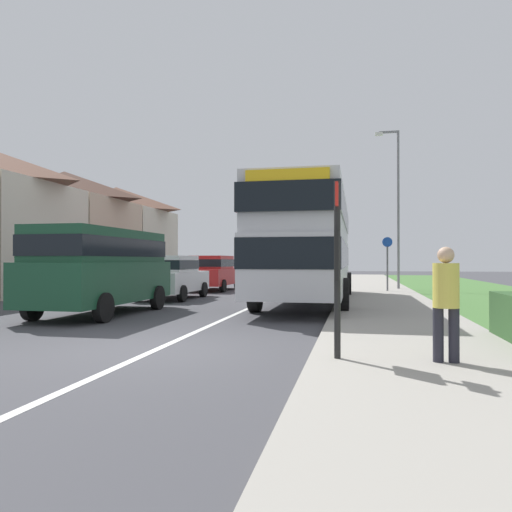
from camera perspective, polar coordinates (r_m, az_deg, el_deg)
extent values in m
plane|color=#424247|center=(8.44, -11.44, -10.64)|extent=(120.00, 120.00, 0.00)
cube|color=silver|center=(16.05, -0.11, -5.80)|extent=(0.14, 60.00, 0.01)
cube|color=#9E998E|center=(13.75, 15.62, -6.44)|extent=(3.20, 68.00, 0.12)
cube|color=#BCBCC1|center=(16.67, 6.17, -1.06)|extent=(2.50, 10.62, 1.65)
cube|color=#BCBCC1|center=(16.73, 6.17, 4.43)|extent=(2.45, 10.41, 1.55)
cube|color=black|center=(16.67, 6.17, 0.08)|extent=(2.53, 10.68, 0.76)
cube|color=black|center=(16.73, 6.17, 4.70)|extent=(2.53, 10.68, 0.72)
cube|color=gold|center=(11.60, 3.65, 9.09)|extent=(2.00, 0.08, 0.44)
cylinder|color=black|center=(20.11, 3.52, -3.31)|extent=(0.30, 1.00, 1.00)
cylinder|color=black|center=(19.91, 10.67, -3.33)|extent=(0.30, 1.00, 1.00)
cylinder|color=black|center=(13.99, -0.09, -4.55)|extent=(0.30, 1.00, 1.00)
cylinder|color=black|center=(13.71, 10.23, -4.63)|extent=(0.30, 1.00, 1.00)
cube|color=#19472D|center=(13.97, -17.66, -2.89)|extent=(1.95, 5.17, 1.08)
cube|color=#19472D|center=(13.97, -17.65, 1.12)|extent=(1.72, 4.75, 0.88)
cube|color=black|center=(13.97, -17.65, 0.94)|extent=(1.75, 4.80, 0.49)
cylinder|color=black|center=(15.87, -17.85, -4.55)|extent=(0.20, 0.72, 0.72)
cylinder|color=black|center=(15.02, -11.47, -4.80)|extent=(0.20, 0.72, 0.72)
cylinder|color=black|center=(13.18, -24.75, -5.36)|extent=(0.20, 0.72, 0.72)
cylinder|color=black|center=(12.15, -17.44, -5.81)|extent=(0.20, 0.72, 0.72)
cube|color=silver|center=(18.97, -9.80, -2.95)|extent=(1.75, 3.94, 0.75)
cube|color=silver|center=(18.77, -10.02, -0.91)|extent=(1.54, 2.17, 0.61)
cube|color=black|center=(18.77, -10.02, -1.00)|extent=(1.58, 2.19, 0.34)
cylinder|color=black|center=(20.44, -10.79, -3.82)|extent=(0.20, 0.60, 0.60)
cylinder|color=black|center=(19.85, -6.20, -3.93)|extent=(0.20, 0.60, 0.60)
cylinder|color=black|center=(18.21, -13.74, -4.23)|extent=(0.20, 0.60, 0.60)
cylinder|color=black|center=(17.54, -8.65, -4.38)|extent=(0.20, 0.60, 0.60)
cube|color=#B21E1E|center=(24.11, -5.07, -2.40)|extent=(1.82, 4.42, 0.77)
cube|color=#B21E1E|center=(23.88, -5.22, -0.73)|extent=(1.60, 2.43, 0.63)
cube|color=black|center=(23.88, -5.22, -0.81)|extent=(1.64, 2.45, 0.35)
cylinder|color=black|center=(25.69, -6.09, -3.14)|extent=(0.20, 0.60, 0.60)
cylinder|color=black|center=(25.21, -2.22, -3.20)|extent=(0.20, 0.60, 0.60)
cylinder|color=black|center=(23.10, -8.17, -3.44)|extent=(0.20, 0.60, 0.60)
cylinder|color=black|center=(22.56, -3.89, -3.52)|extent=(0.20, 0.60, 0.60)
cylinder|color=#23232D|center=(7.07, 20.58, -9.12)|extent=(0.14, 0.14, 0.85)
cylinder|color=#23232D|center=(7.10, 22.19, -9.07)|extent=(0.14, 0.14, 0.85)
cylinder|color=#D1C14C|center=(7.01, 21.37, -3.23)|extent=(0.34, 0.34, 0.60)
sphere|color=tan|center=(7.01, 21.36, 0.12)|extent=(0.22, 0.22, 0.22)
cylinder|color=black|center=(6.89, 9.51, -2.06)|extent=(0.09, 0.09, 2.60)
cube|color=red|center=(6.95, 9.50, 7.05)|extent=(0.04, 0.44, 0.32)
cube|color=black|center=(6.91, 9.51, 0.02)|extent=(0.06, 0.52, 0.68)
cylinder|color=slate|center=(22.46, 15.15, -1.60)|extent=(0.08, 0.08, 2.10)
cylinder|color=blue|center=(22.47, 15.14, 1.59)|extent=(0.44, 0.03, 0.44)
cylinder|color=slate|center=(24.53, 16.34, 5.12)|extent=(0.12, 0.12, 7.76)
cube|color=slate|center=(25.16, 15.27, 13.84)|extent=(0.90, 0.10, 0.10)
cube|color=silver|center=(25.12, 14.22, 13.70)|extent=(0.36, 0.20, 0.14)
cube|color=#C1A88E|center=(28.90, -21.60, 1.34)|extent=(6.60, 5.83, 4.79)
pyramid|color=#4C3328|center=(29.18, -21.58, 7.65)|extent=(6.60, 5.83, 1.62)
cube|color=beige|center=(34.04, -16.10, 1.05)|extent=(6.60, 5.83, 4.79)
pyramid|color=brown|center=(34.27, -16.08, 6.42)|extent=(6.60, 5.83, 1.62)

